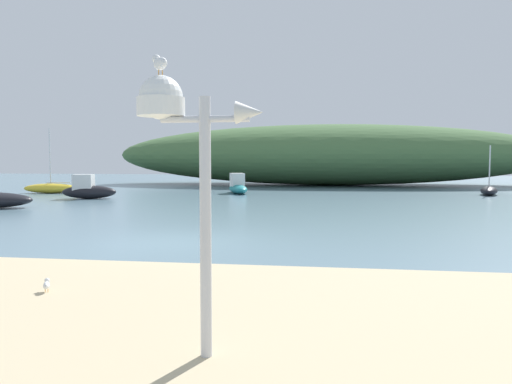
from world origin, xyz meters
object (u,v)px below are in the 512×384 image
object	(u,v)px
sailboat_east_reach	(51,188)
motorboat_far_right	(238,186)
seagull_on_radar	(160,63)
mast_structure	(177,127)
motorboat_west_reach	(88,190)
sailboat_mid_channel	(489,190)
seagull_near_waterline	(47,284)

from	to	relation	value
sailboat_east_reach	motorboat_far_right	bearing A→B (deg)	7.51
seagull_on_radar	sailboat_east_reach	world-z (taller)	sailboat_east_reach
mast_structure	motorboat_west_reach	world-z (taller)	mast_structure
seagull_on_radar	motorboat_far_right	xyz separation A→B (m)	(-4.13, 27.13, -2.78)
sailboat_mid_channel	seagull_near_waterline	bearing A→B (deg)	-119.59
mast_structure	sailboat_mid_channel	xyz separation A→B (m)	(11.90, 27.91, -2.30)
mast_structure	sailboat_mid_channel	bearing A→B (deg)	66.90
sailboat_east_reach	seagull_near_waterline	distance (m)	27.34
mast_structure	motorboat_far_right	size ratio (longest dim) A/B	0.80
motorboat_far_right	seagull_near_waterline	xyz separation A→B (m)	(1.54, -25.09, -0.16)
sailboat_east_reach	motorboat_west_reach	bearing A→B (deg)	-39.99
mast_structure	seagull_near_waterline	distance (m)	4.14
motorboat_far_right	sailboat_east_reach	size ratio (longest dim) A/B	0.84
sailboat_mid_channel	motorboat_far_right	bearing A→B (deg)	-177.29
sailboat_east_reach	seagull_near_waterline	size ratio (longest dim) A/B	15.95
mast_structure	sailboat_mid_channel	size ratio (longest dim) A/B	0.92
seagull_near_waterline	seagull_on_radar	bearing A→B (deg)	-38.12
seagull_on_radar	motorboat_far_right	size ratio (longest dim) A/B	0.07
motorboat_west_reach	seagull_on_radar	bearing A→B (deg)	-60.90
seagull_on_radar	mast_structure	bearing A→B (deg)	-3.66
mast_structure	motorboat_far_right	distance (m)	27.56
mast_structure	motorboat_west_reach	bearing A→B (deg)	119.45
motorboat_far_right	mast_structure	bearing A→B (deg)	-80.96
mast_structure	seagull_near_waterline	world-z (taller)	mast_structure
motorboat_west_reach	seagull_near_waterline	size ratio (longest dim) A/B	11.90
sailboat_east_reach	seagull_near_waterline	bearing A→B (deg)	-58.99
motorboat_west_reach	motorboat_far_right	bearing A→B (deg)	35.47
motorboat_far_right	sailboat_east_reach	world-z (taller)	sailboat_east_reach
mast_structure	seagull_on_radar	size ratio (longest dim) A/B	10.79
seagull_on_radar	motorboat_far_right	distance (m)	27.58
seagull_on_radar	motorboat_west_reach	world-z (taller)	seagull_on_radar
seagull_on_radar	seagull_near_waterline	distance (m)	4.42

